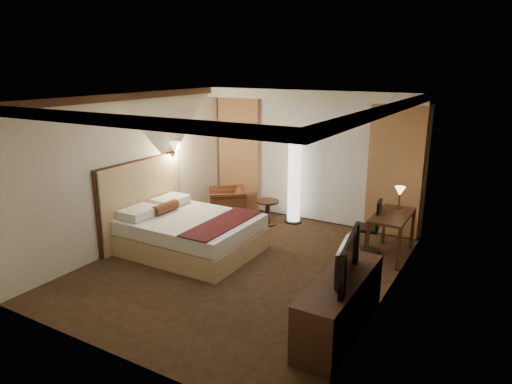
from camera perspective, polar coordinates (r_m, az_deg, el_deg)
The scene contains 21 objects.
floor at distance 7.52m, azimuth -1.55°, elevation -9.19°, with size 4.50×5.50×0.01m, color black.
ceiling at distance 6.84m, azimuth -1.71°, elevation 11.80°, with size 4.50×5.50×0.01m, color white.
back_wall at distance 9.45m, azimuth 7.17°, elevation 4.48°, with size 4.50×0.02×2.70m, color beige.
left_wall at distance 8.43m, azimuth -14.78°, elevation 2.73°, with size 0.02×5.50×2.70m, color beige.
right_wall at distance 6.23m, azimuth 16.31°, elevation -1.86°, with size 0.02×5.50×2.70m, color beige.
crown_molding at distance 6.85m, azimuth -1.71°, elevation 11.30°, with size 4.50×5.50×0.12m, color black, non-canonical shape.
soffit at distance 9.07m, azimuth 6.81°, elevation 11.99°, with size 4.50×0.50×0.20m, color white.
curtain_sheer at distance 9.40m, azimuth 6.96°, elevation 3.80°, with size 2.48×0.04×2.45m, color silver.
curtain_left_drape at distance 10.12m, azimuth -2.08°, elevation 4.75°, with size 1.00×0.14×2.45m, color #B17F51.
curtain_right_drape at distance 8.84m, azimuth 16.98°, elevation 2.47°, with size 1.00×0.14×2.45m, color #B17F51.
wall_sconce at distance 8.94m, azimuth -10.04°, elevation 5.48°, with size 0.24×0.24×0.24m, color white, non-canonical shape.
bed at distance 8.04m, azimuth -8.05°, elevation -5.21°, with size 2.17×1.70×0.64m, color white, non-canonical shape.
headboard at distance 8.59m, azimuth -13.95°, elevation -1.11°, with size 0.12×2.00×1.50m, color tan, non-canonical shape.
armchair at distance 9.51m, azimuth -3.58°, elevation -1.36°, with size 0.75×0.70×0.77m, color #522318.
side_table at distance 9.29m, azimuth 1.47°, elevation -2.58°, with size 0.46×0.46×0.51m, color black, non-canonical shape.
floor_lamp at distance 9.31m, azimuth 4.80°, elevation 1.11°, with size 0.35×0.35×1.67m, color white, non-canonical shape.
desk at distance 8.07m, azimuth 16.50°, elevation -5.21°, with size 0.55×1.12×0.75m, color black, non-canonical shape.
desk_lamp at distance 8.29m, azimuth 17.48°, elevation -0.77°, with size 0.18×0.18×0.34m, color #FFD899, non-canonical shape.
office_chair at distance 8.08m, azimuth 13.74°, elevation -4.18°, with size 0.46×0.46×0.96m, color black, non-canonical shape.
dresser at distance 5.76m, azimuth 10.46°, elevation -13.72°, with size 0.50×1.83×0.71m, color black, non-canonical shape.
television at distance 5.47m, azimuth 10.51°, elevation -7.42°, with size 1.13×0.65×0.15m, color black.
Camera 1 is at (3.59, -5.81, 3.15)m, focal length 32.00 mm.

